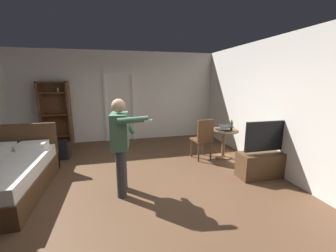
# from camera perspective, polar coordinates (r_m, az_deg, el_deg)

# --- Properties ---
(ground_plane) EXTENTS (7.36, 7.36, 0.00)m
(ground_plane) POSITION_cam_1_polar(r_m,az_deg,el_deg) (3.89, -11.20, -17.01)
(ground_plane) COLOR brown
(wall_back) EXTENTS (6.30, 0.12, 2.74)m
(wall_back) POSITION_cam_1_polar(r_m,az_deg,el_deg) (6.82, -13.07, 7.66)
(wall_back) COLOR silver
(wall_back) RESTS_ON ground_plane
(wall_right) EXTENTS (0.12, 6.93, 2.74)m
(wall_right) POSITION_cam_1_polar(r_m,az_deg,el_deg) (4.68, 29.28, 4.36)
(wall_right) COLOR silver
(wall_right) RESTS_ON ground_plane
(doorway_frame) EXTENTS (0.93, 0.08, 2.13)m
(doorway_frame) POSITION_cam_1_polar(r_m,az_deg,el_deg) (6.75, -12.84, 6.38)
(doorway_frame) COLOR white
(doorway_frame) RESTS_ON ground_plane
(bed) EXTENTS (1.32, 2.07, 1.02)m
(bed) POSITION_cam_1_polar(r_m,az_deg,el_deg) (4.59, -38.20, -10.69)
(bed) COLOR #4C331E
(bed) RESTS_ON ground_plane
(bookshelf) EXTENTS (0.80, 0.32, 1.85)m
(bookshelf) POSITION_cam_1_polar(r_m,az_deg,el_deg) (6.85, -27.95, 3.41)
(bookshelf) COLOR brown
(bookshelf) RESTS_ON ground_plane
(tv_flatscreen) EXTENTS (1.11, 0.40, 1.13)m
(tv_flatscreen) POSITION_cam_1_polar(r_m,az_deg,el_deg) (4.67, 24.78, -8.45)
(tv_flatscreen) COLOR #4C331E
(tv_flatscreen) RESTS_ON ground_plane
(side_table) EXTENTS (0.68, 0.68, 0.70)m
(side_table) POSITION_cam_1_polar(r_m,az_deg,el_deg) (5.36, 14.77, -3.37)
(side_table) COLOR brown
(side_table) RESTS_ON ground_plane
(laptop) EXTENTS (0.33, 0.33, 0.15)m
(laptop) POSITION_cam_1_polar(r_m,az_deg,el_deg) (5.24, 14.86, -0.60)
(laptop) COLOR black
(laptop) RESTS_ON side_table
(bottle_on_table) EXTENTS (0.06, 0.06, 0.26)m
(bottle_on_table) POSITION_cam_1_polar(r_m,az_deg,el_deg) (5.28, 16.71, 0.02)
(bottle_on_table) COLOR #335116
(bottle_on_table) RESTS_ON side_table
(wooden_chair) EXTENTS (0.48, 0.48, 0.99)m
(wooden_chair) POSITION_cam_1_polar(r_m,az_deg,el_deg) (5.12, 9.41, -3.07)
(wooden_chair) COLOR brown
(wooden_chair) RESTS_ON ground_plane
(person_blue_shirt) EXTENTS (0.63, 0.67, 1.60)m
(person_blue_shirt) POSITION_cam_1_polar(r_m,az_deg,el_deg) (3.53, -12.57, -3.74)
(person_blue_shirt) COLOR #333338
(person_blue_shirt) RESTS_ON ground_plane
(suitcase_dark) EXTENTS (0.62, 0.40, 0.42)m
(suitcase_dark) POSITION_cam_1_polar(r_m,az_deg,el_deg) (5.87, -28.18, -5.82)
(suitcase_dark) COLOR black
(suitcase_dark) RESTS_ON ground_plane
(suitcase_small) EXTENTS (0.60, 0.31, 0.38)m
(suitcase_small) POSITION_cam_1_polar(r_m,az_deg,el_deg) (5.86, -27.70, -5.99)
(suitcase_small) COLOR black
(suitcase_small) RESTS_ON ground_plane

